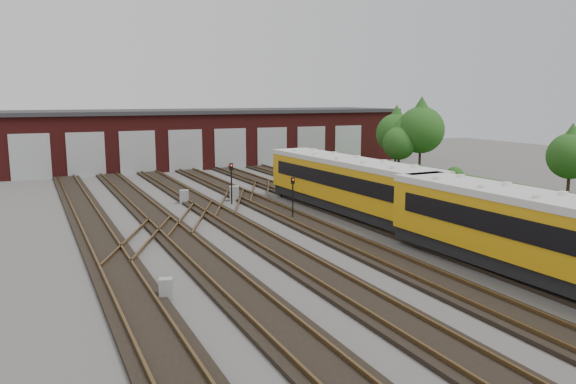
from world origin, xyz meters
name	(u,v)px	position (x,y,z in m)	size (l,w,h in m)	color
ground	(388,244)	(0.00, 0.00, 0.00)	(120.00, 120.00, 0.00)	#4D4B48
track_network	(379,239)	(-0.17, 0.59, 0.11)	(30.40, 70.00, 0.33)	black
maintenance_shed	(189,137)	(-0.01, 39.97, 3.20)	(51.00, 12.50, 6.35)	#4F1513
grass_verge	(506,191)	(19.00, 10.00, 0.03)	(8.00, 55.00, 0.05)	#214717
metro_train	(547,237)	(2.00, -8.40, 2.10)	(3.70, 48.79, 3.45)	black
signal_mast_0	(293,193)	(-2.05, 7.61, 1.75)	(0.23, 0.21, 2.74)	black
signal_mast_1	(281,174)	(0.70, 15.46, 1.85)	(0.27, 0.26, 2.85)	black
signal_mast_2	(231,178)	(-3.87, 14.21, 1.96)	(0.27, 0.26, 3.04)	black
signal_mast_3	(399,180)	(5.81, 7.03, 2.13)	(0.26, 0.24, 3.35)	black
relay_cabinet_0	(166,289)	(-12.79, -3.36, 0.43)	(0.52, 0.43, 0.86)	#96999A
relay_cabinet_1	(184,197)	(-6.98, 15.91, 0.51)	(0.62, 0.51, 1.03)	#96999A
relay_cabinet_2	(234,194)	(-3.25, 15.40, 0.57)	(0.68, 0.57, 1.14)	#96999A
relay_cabinet_3	(281,173)	(5.04, 24.97, 0.48)	(0.58, 0.48, 0.97)	#96999A
relay_cabinet_4	(359,179)	(9.71, 18.29, 0.50)	(0.60, 0.50, 1.00)	#96999A
tree_0	(396,129)	(18.12, 24.47, 4.51)	(4.24, 4.24, 7.02)	#312216
tree_1	(399,139)	(17.02, 22.40, 3.57)	(3.36, 3.36, 5.57)	#312216
tree_2	(421,124)	(19.22, 21.81, 5.08)	(4.77, 4.77, 7.90)	#312216
tree_4	(571,150)	(20.43, 5.23, 3.77)	(3.55, 3.55, 5.88)	#312216
bush_0	(491,188)	(16.43, 9.13, 0.57)	(1.13, 1.13, 1.13)	#1C4E16
bush_1	(419,169)	(18.04, 20.36, 0.69)	(1.38, 1.38, 1.38)	#1C4E16
bush_2	(455,173)	(18.83, 16.09, 0.82)	(1.64, 1.64, 1.64)	#1C4E16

